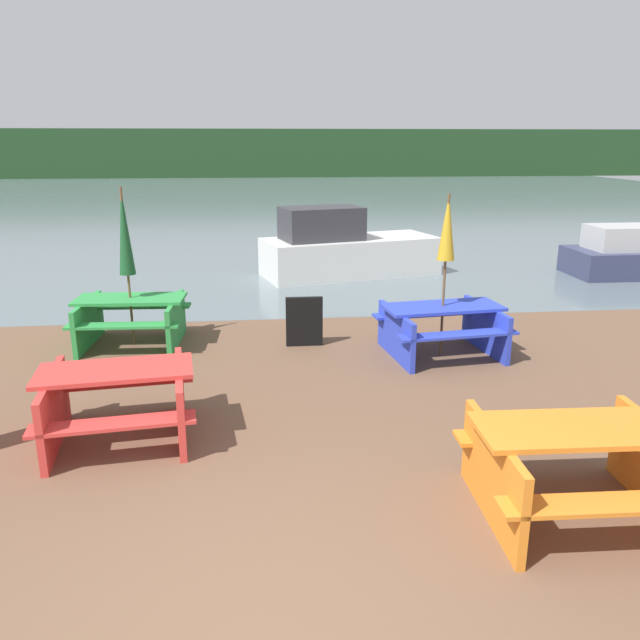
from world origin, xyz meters
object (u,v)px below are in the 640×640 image
Objects in this scene: umbrella_darkgreen at (124,233)px; umbrella_gold at (447,230)px; picnic_table_red at (118,398)px; picnic_table_blue at (442,325)px; signboard at (304,322)px; picnic_table_green at (132,316)px; boat at (344,250)px; picnic_table_orange at (578,462)px.

umbrella_gold is at bearing -11.53° from umbrella_darkgreen.
picnic_table_red is 4.85m from umbrella_gold.
signboard is (-1.93, 0.60, -0.07)m from picnic_table_blue.
picnic_table_blue is 2.03m from signboard.
picnic_table_red is 3.45m from umbrella_darkgreen.
boat is (3.90, 4.73, 0.15)m from picnic_table_green.
picnic_table_red reaches higher than signboard.
umbrella_gold reaches higher than picnic_table_orange.
picnic_table_red is at bearing 155.91° from picnic_table_orange.
signboard is at bearing -7.13° from umbrella_darkgreen.
picnic_table_orange is 1.02× the size of picnic_table_red.
boat reaches higher than picnic_table_blue.
picnic_table_orange reaches higher than signboard.
umbrella_gold is at bearing 88.99° from picnic_table_orange.
picnic_table_green is at bearing 172.87° from signboard.
umbrella_darkgreen is at bearing 168.47° from umbrella_gold.
umbrella_darkgreen reaches higher than picnic_table_orange.
picnic_table_red is at bearing -82.05° from picnic_table_green.
picnic_table_green is 6.13m from boat.
picnic_table_blue is (0.07, 4.05, -0.03)m from picnic_table_orange.
umbrella_gold is at bearing 29.07° from picnic_table_red.
boat reaches higher than picnic_table_green.
picnic_table_red is 2.25× the size of signboard.
boat is (-0.55, 9.70, 0.12)m from picnic_table_orange.
boat is at bearing 96.28° from picnic_table_blue.
picnic_table_green is 1.25m from umbrella_darkgreen.
signboard is at bearing 53.25° from picnic_table_red.
picnic_table_blue is 5.68m from boat.
umbrella_darkgreen is at bearing 97.95° from picnic_table_red.
umbrella_gold is (0.00, 0.00, 1.36)m from picnic_table_blue.
picnic_table_red is 4.66m from picnic_table_blue.
picnic_table_blue is 0.78× the size of umbrella_darkgreen.
picnic_table_red reaches higher than picnic_table_blue.
picnic_table_blue is at bearing -17.19° from signboard.
picnic_table_green is at bearing 168.47° from picnic_table_blue.
picnic_table_orange is 0.73× the size of umbrella_darkgreen.
umbrella_darkgreen reaches higher than picnic_table_green.
umbrella_gold reaches higher than boat.
picnic_table_orange is 6.78m from umbrella_darkgreen.
picnic_table_orange is 1.05× the size of picnic_table_green.
picnic_table_red is 3.57m from signboard.
picnic_table_blue is 0.79× the size of umbrella_gold.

